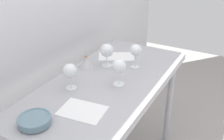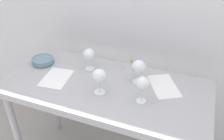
# 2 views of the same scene
# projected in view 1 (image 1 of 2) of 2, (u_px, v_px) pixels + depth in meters

# --- Properties ---
(back_wall) EXTENTS (3.80, 0.04, 2.60)m
(back_wall) POSITION_uv_depth(u_px,v_px,m) (42.00, 11.00, 1.75)
(back_wall) COLOR silver
(back_wall) RESTS_ON ground_plane
(steel_counter) EXTENTS (1.40, 0.65, 0.90)m
(steel_counter) POSITION_uv_depth(u_px,v_px,m) (107.00, 95.00, 1.77)
(steel_counter) COLOR #A3A3A8
(steel_counter) RESTS_ON ground_plane
(wine_glass_near_right) EXTENTS (0.08, 0.08, 0.18)m
(wine_glass_near_right) POSITION_uv_depth(u_px,v_px,m) (136.00, 51.00, 1.84)
(wine_glass_near_right) COLOR white
(wine_glass_near_right) RESTS_ON steel_counter
(wine_glass_far_left) EXTENTS (0.09, 0.09, 0.16)m
(wine_glass_far_left) POSITION_uv_depth(u_px,v_px,m) (70.00, 71.00, 1.59)
(wine_glass_far_left) COLOR white
(wine_glass_far_left) RESTS_ON steel_counter
(wine_glass_near_center) EXTENTS (0.09, 0.09, 0.17)m
(wine_glass_near_center) POSITION_uv_depth(u_px,v_px,m) (119.00, 67.00, 1.63)
(wine_glass_near_center) COLOR white
(wine_glass_near_center) RESTS_ON steel_counter
(wine_glass_far_right) EXTENTS (0.10, 0.10, 0.17)m
(wine_glass_far_right) POSITION_uv_depth(u_px,v_px,m) (107.00, 51.00, 1.87)
(wine_glass_far_right) COLOR white
(wine_glass_far_right) RESTS_ON steel_counter
(tasting_sheet_upper) EXTENTS (0.20, 0.26, 0.00)m
(tasting_sheet_upper) POSITION_uv_depth(u_px,v_px,m) (82.00, 111.00, 1.43)
(tasting_sheet_upper) COLOR white
(tasting_sheet_upper) RESTS_ON steel_counter
(tasting_sheet_lower) EXTENTS (0.27, 0.31, 0.00)m
(tasting_sheet_lower) POSITION_uv_depth(u_px,v_px,m) (116.00, 56.00, 2.07)
(tasting_sheet_lower) COLOR white
(tasting_sheet_lower) RESTS_ON steel_counter
(tasting_bowl) EXTENTS (0.17, 0.17, 0.05)m
(tasting_bowl) POSITION_uv_depth(u_px,v_px,m) (35.00, 120.00, 1.32)
(tasting_bowl) COLOR #DBCC66
(tasting_bowl) RESTS_ON steel_counter
(decanter_funnel) EXTENTS (0.11, 0.11, 0.13)m
(decanter_funnel) POSITION_uv_depth(u_px,v_px,m) (86.00, 62.00, 1.89)
(decanter_funnel) COLOR #B9B9B9
(decanter_funnel) RESTS_ON steel_counter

